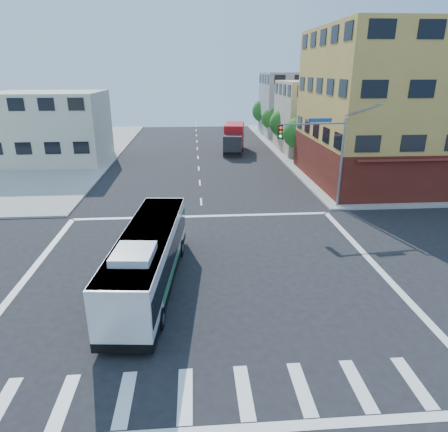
{
  "coord_description": "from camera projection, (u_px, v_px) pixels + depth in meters",
  "views": [
    {
      "loc": [
        -0.49,
        -18.61,
        10.31
      ],
      "look_at": [
        1.3,
        4.91,
        1.66
      ],
      "focal_mm": 32.0,
      "sensor_mm": 36.0,
      "label": 1
    }
  ],
  "objects": [
    {
      "name": "street_tree_c",
      "position": [
        273.0,
        117.0,
        61.78
      ],
      "size": [
        3.4,
        3.4,
        5.29
      ],
      "color": "#3A2715",
      "rests_on": "ground"
    },
    {
      "name": "building_east_far",
      "position": [
        299.0,
        104.0,
        65.41
      ],
      "size": [
        12.06,
        10.06,
        10.0
      ],
      "color": "#ACACA7",
      "rests_on": "ground"
    },
    {
      "name": "ground",
      "position": [
        207.0,
        278.0,
        21.01
      ],
      "size": [
        120.0,
        120.0,
        0.0
      ],
      "primitive_type": "plane",
      "color": "black",
      "rests_on": "ground"
    },
    {
      "name": "street_tree_b",
      "position": [
        284.0,
        121.0,
        54.19
      ],
      "size": [
        3.8,
        3.8,
        5.79
      ],
      "color": "#3A2715",
      "rests_on": "ground"
    },
    {
      "name": "building_west",
      "position": [
        51.0,
        128.0,
        46.48
      ],
      "size": [
        12.06,
        10.06,
        8.0
      ],
      "color": "beige",
      "rests_on": "ground"
    },
    {
      "name": "street_tree_a",
      "position": [
        299.0,
        131.0,
        46.76
      ],
      "size": [
        3.6,
        3.6,
        5.53
      ],
      "color": "#3A2715",
      "rests_on": "ground"
    },
    {
      "name": "corner_building_ne",
      "position": [
        410.0,
        120.0,
        37.7
      ],
      "size": [
        18.1,
        15.44,
        14.0
      ],
      "color": "gold",
      "rests_on": "ground"
    },
    {
      "name": "sidewalk_ne",
      "position": [
        446.0,
        147.0,
        56.24
      ],
      "size": [
        50.0,
        50.0,
        0.15
      ],
      "primitive_type": "cube",
      "color": "#99978E",
      "rests_on": "ground"
    },
    {
      "name": "building_east_near",
      "position": [
        326.0,
        117.0,
        52.48
      ],
      "size": [
        12.06,
        10.06,
        9.0
      ],
      "color": "#C1B493",
      "rests_on": "ground"
    },
    {
      "name": "transit_bus",
      "position": [
        149.0,
        257.0,
        19.69
      ],
      "size": [
        3.39,
        11.25,
        3.28
      ],
      "rotation": [
        0.0,
        0.0,
        -0.09
      ],
      "color": "black",
      "rests_on": "ground"
    },
    {
      "name": "street_tree_d",
      "position": [
        264.0,
        109.0,
        69.13
      ],
      "size": [
        4.0,
        4.0,
        6.03
      ],
      "color": "#3A2715",
      "rests_on": "ground"
    },
    {
      "name": "signal_mast_ne",
      "position": [
        322.0,
        146.0,
        29.88
      ],
      "size": [
        7.91,
        1.13,
        8.07
      ],
      "color": "gray",
      "rests_on": "ground"
    },
    {
      "name": "box_truck",
      "position": [
        234.0,
        139.0,
        52.83
      ],
      "size": [
        3.51,
        8.26,
        3.6
      ],
      "rotation": [
        0.0,
        0.0,
        -0.15
      ],
      "color": "#232328",
      "rests_on": "ground"
    },
    {
      "name": "parked_car",
      "position": [
        311.0,
        165.0,
        42.67
      ],
      "size": [
        1.88,
        4.41,
        1.48
      ],
      "primitive_type": "imported",
      "rotation": [
        0.0,
        0.0,
        -0.03
      ],
      "color": "#BFB852",
      "rests_on": "ground"
    }
  ]
}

